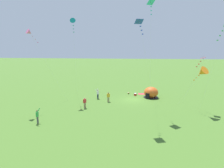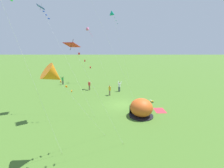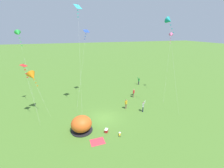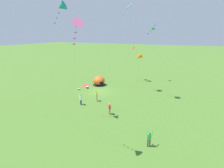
{
  "view_description": "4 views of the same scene",
  "coord_description": "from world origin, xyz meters",
  "px_view_note": "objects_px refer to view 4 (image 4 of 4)",
  "views": [
    {
      "loc": [
        -0.16,
        31.42,
        9.15
      ],
      "look_at": [
        3.6,
        1.72,
        3.25
      ],
      "focal_mm": 28.0,
      "sensor_mm": 36.0,
      "label": 1
    },
    {
      "loc": [
        -19.7,
        1.4,
        7.81
      ],
      "look_at": [
        1.03,
        1.37,
        2.73
      ],
      "focal_mm": 24.0,
      "sensor_mm": 36.0,
      "label": 2
    },
    {
      "loc": [
        -4.65,
        -19.02,
        12.49
      ],
      "look_at": [
        3.0,
        5.65,
        3.23
      ],
      "focal_mm": 24.0,
      "sensor_mm": 36.0,
      "label": 3
    },
    {
      "loc": [
        24.84,
        13.58,
        11.01
      ],
      "look_at": [
        -0.4,
        2.55,
        1.81
      ],
      "focal_mm": 24.0,
      "sensor_mm": 36.0,
      "label": 4
    }
  ],
  "objects_px": {
    "person_flying_kite": "(149,138)",
    "kite_cyan": "(128,8)",
    "kite_pink": "(77,25)",
    "kite_green": "(152,29)",
    "toddler_crawling": "(79,89)",
    "kite_blue": "(153,28)",
    "person_strolling": "(97,96)",
    "kite_red": "(133,49)",
    "cooler_box": "(87,87)",
    "kite_orange": "(139,57)",
    "popup_tent": "(99,81)",
    "person_near_tent": "(81,99)",
    "person_far_back": "(110,108)",
    "kite_teal": "(61,7)"
  },
  "relations": [
    {
      "from": "kite_blue",
      "to": "kite_orange",
      "type": "height_order",
      "value": "kite_blue"
    },
    {
      "from": "kite_teal",
      "to": "kite_orange",
      "type": "height_order",
      "value": "kite_teal"
    },
    {
      "from": "person_strolling",
      "to": "kite_cyan",
      "type": "height_order",
      "value": "kite_cyan"
    },
    {
      "from": "person_far_back",
      "to": "kite_blue",
      "type": "bearing_deg",
      "value": 154.86
    },
    {
      "from": "kite_green",
      "to": "kite_cyan",
      "type": "bearing_deg",
      "value": -18.86
    },
    {
      "from": "cooler_box",
      "to": "kite_teal",
      "type": "xyz_separation_m",
      "value": [
        10.94,
        4.5,
        13.62
      ]
    },
    {
      "from": "person_flying_kite",
      "to": "person_strolling",
      "type": "relative_size",
      "value": 1.1
    },
    {
      "from": "kite_cyan",
      "to": "kite_red",
      "type": "distance_m",
      "value": 10.98
    },
    {
      "from": "person_near_tent",
      "to": "kite_pink",
      "type": "height_order",
      "value": "kite_pink"
    },
    {
      "from": "kite_blue",
      "to": "kite_red",
      "type": "xyz_separation_m",
      "value": [
        -9.46,
        -5.83,
        -4.38
      ]
    },
    {
      "from": "kite_blue",
      "to": "popup_tent",
      "type": "bearing_deg",
      "value": -103.8
    },
    {
      "from": "popup_tent",
      "to": "kite_orange",
      "type": "xyz_separation_m",
      "value": [
        -6.22,
        7.34,
        4.98
      ]
    },
    {
      "from": "kite_pink",
      "to": "kite_orange",
      "type": "xyz_separation_m",
      "value": [
        -24.97,
        -1.26,
        -5.64
      ]
    },
    {
      "from": "person_near_tent",
      "to": "kite_teal",
      "type": "distance_m",
      "value": 13.46
    },
    {
      "from": "kite_pink",
      "to": "kite_red",
      "type": "bearing_deg",
      "value": -173.36
    },
    {
      "from": "person_flying_kite",
      "to": "kite_cyan",
      "type": "xyz_separation_m",
      "value": [
        -14.11,
        -7.3,
        14.21
      ]
    },
    {
      "from": "cooler_box",
      "to": "person_near_tent",
      "type": "xyz_separation_m",
      "value": [
        7.07,
        3.31,
        0.78
      ]
    },
    {
      "from": "kite_green",
      "to": "kite_orange",
      "type": "bearing_deg",
      "value": -60.93
    },
    {
      "from": "popup_tent",
      "to": "person_near_tent",
      "type": "height_order",
      "value": "popup_tent"
    },
    {
      "from": "toddler_crawling",
      "to": "kite_orange",
      "type": "height_order",
      "value": "kite_orange"
    },
    {
      "from": "toddler_crawling",
      "to": "kite_red",
      "type": "height_order",
      "value": "kite_red"
    },
    {
      "from": "popup_tent",
      "to": "kite_red",
      "type": "bearing_deg",
      "value": 139.66
    },
    {
      "from": "kite_cyan",
      "to": "kite_orange",
      "type": "relative_size",
      "value": 2.35
    },
    {
      "from": "person_flying_kite",
      "to": "kite_green",
      "type": "xyz_separation_m",
      "value": [
        -22.86,
        -4.31,
        11.06
      ]
    },
    {
      "from": "cooler_box",
      "to": "kite_pink",
      "type": "relative_size",
      "value": 0.05
    },
    {
      "from": "toddler_crawling",
      "to": "kite_green",
      "type": "distance_m",
      "value": 20.76
    },
    {
      "from": "cooler_box",
      "to": "person_strolling",
      "type": "relative_size",
      "value": 0.37
    },
    {
      "from": "popup_tent",
      "to": "person_strolling",
      "type": "distance_m",
      "value": 8.66
    },
    {
      "from": "toddler_crawling",
      "to": "person_flying_kite",
      "type": "bearing_deg",
      "value": 56.43
    },
    {
      "from": "person_far_back",
      "to": "kite_cyan",
      "type": "bearing_deg",
      "value": -174.62
    },
    {
      "from": "kite_cyan",
      "to": "kite_pink",
      "type": "xyz_separation_m",
      "value": [
        17.53,
        1.89,
        -3.59
      ]
    },
    {
      "from": "kite_red",
      "to": "person_far_back",
      "type": "bearing_deg",
      "value": 6.42
    },
    {
      "from": "person_strolling",
      "to": "kite_red",
      "type": "distance_m",
      "value": 16.01
    },
    {
      "from": "popup_tent",
      "to": "cooler_box",
      "type": "bearing_deg",
      "value": -22.64
    },
    {
      "from": "kite_cyan",
      "to": "kite_blue",
      "type": "height_order",
      "value": "kite_cyan"
    },
    {
      "from": "toddler_crawling",
      "to": "person_strolling",
      "type": "xyz_separation_m",
      "value": [
        3.37,
        6.19,
        0.79
      ]
    },
    {
      "from": "popup_tent",
      "to": "kite_green",
      "type": "distance_m",
      "value": 16.53
    },
    {
      "from": "person_far_back",
      "to": "kite_cyan",
      "type": "distance_m",
      "value": 17.31
    },
    {
      "from": "person_strolling",
      "to": "toddler_crawling",
      "type": "bearing_deg",
      "value": -118.58
    },
    {
      "from": "popup_tent",
      "to": "kite_cyan",
      "type": "bearing_deg",
      "value": 79.76
    },
    {
      "from": "toddler_crawling",
      "to": "kite_blue",
      "type": "distance_m",
      "value": 18.31
    },
    {
      "from": "popup_tent",
      "to": "cooler_box",
      "type": "distance_m",
      "value": 3.35
    },
    {
      "from": "person_strolling",
      "to": "kite_teal",
      "type": "xyz_separation_m",
      "value": [
        6.15,
        -0.52,
        12.87
      ]
    },
    {
      "from": "kite_pink",
      "to": "person_strolling",
      "type": "bearing_deg",
      "value": -156.19
    },
    {
      "from": "kite_green",
      "to": "kite_pink",
      "type": "xyz_separation_m",
      "value": [
        26.28,
        -1.1,
        -0.44
      ]
    },
    {
      "from": "popup_tent",
      "to": "person_flying_kite",
      "type": "xyz_separation_m",
      "value": [
        15.33,
        14.0,
        0.0
      ]
    },
    {
      "from": "cooler_box",
      "to": "kite_orange",
      "type": "height_order",
      "value": "kite_orange"
    },
    {
      "from": "popup_tent",
      "to": "person_far_back",
      "type": "xyz_separation_m",
      "value": [
        11.01,
        7.63,
        -0.03
      ]
    },
    {
      "from": "kite_teal",
      "to": "kite_orange",
      "type": "xyz_separation_m",
      "value": [
        -20.17,
        4.09,
        -7.86
      ]
    },
    {
      "from": "person_flying_kite",
      "to": "kite_pink",
      "type": "xyz_separation_m",
      "value": [
        3.42,
        -5.4,
        10.62
      ]
    }
  ]
}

